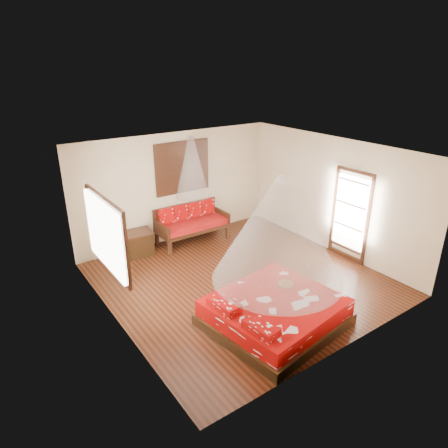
# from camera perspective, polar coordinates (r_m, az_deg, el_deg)

# --- Properties ---
(room) EXTENTS (5.54, 5.54, 2.84)m
(room) POSITION_cam_1_polar(r_m,az_deg,el_deg) (8.16, 2.56, 0.61)
(room) COLOR #32160B
(room) RESTS_ON ground
(bed) EXTENTS (2.47, 2.28, 0.65)m
(bed) POSITION_cam_1_polar(r_m,az_deg,el_deg) (7.35, 7.14, -12.42)
(bed) COLOR black
(bed) RESTS_ON floor
(daybed) EXTENTS (1.85, 0.82, 0.96)m
(daybed) POSITION_cam_1_polar(r_m,az_deg,el_deg) (10.42, -4.76, 0.33)
(daybed) COLOR black
(daybed) RESTS_ON floor
(storage_chest) EXTENTS (0.90, 0.70, 0.57)m
(storage_chest) POSITION_cam_1_polar(r_m,az_deg,el_deg) (9.95, -12.59, -2.72)
(storage_chest) COLOR black
(storage_chest) RESTS_ON floor
(shutter_panel) EXTENTS (1.52, 0.06, 1.32)m
(shutter_panel) POSITION_cam_1_polar(r_m,az_deg,el_deg) (10.26, -5.96, 8.05)
(shutter_panel) COLOR black
(shutter_panel) RESTS_ON wall_back
(window_left) EXTENTS (0.10, 1.74, 1.34)m
(window_left) POSITION_cam_1_polar(r_m,az_deg,el_deg) (7.04, -16.25, -1.38)
(window_left) COLOR black
(window_left) RESTS_ON wall_left
(glazed_door) EXTENTS (0.08, 1.02, 2.16)m
(glazed_door) POSITION_cam_1_polar(r_m,az_deg,el_deg) (9.72, 17.57, 1.12)
(glazed_door) COLOR black
(glazed_door) RESTS_ON floor
(wine_tray) EXTENTS (0.29, 0.29, 0.23)m
(wine_tray) POSITION_cam_1_polar(r_m,az_deg,el_deg) (7.67, 8.84, -8.15)
(wine_tray) COLOR brown
(wine_tray) RESTS_ON bed
(mosquito_net_main) EXTENTS (2.23, 2.23, 1.80)m
(mosquito_net_main) POSITION_cam_1_polar(r_m,az_deg,el_deg) (6.59, 7.92, -0.87)
(mosquito_net_main) COLOR white
(mosquito_net_main) RESTS_ON ceiling
(mosquito_net_daybed) EXTENTS (0.84, 0.84, 1.50)m
(mosquito_net_daybed) POSITION_cam_1_polar(r_m,az_deg,el_deg) (9.85, -4.63, 8.08)
(mosquito_net_daybed) COLOR white
(mosquito_net_daybed) RESTS_ON ceiling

